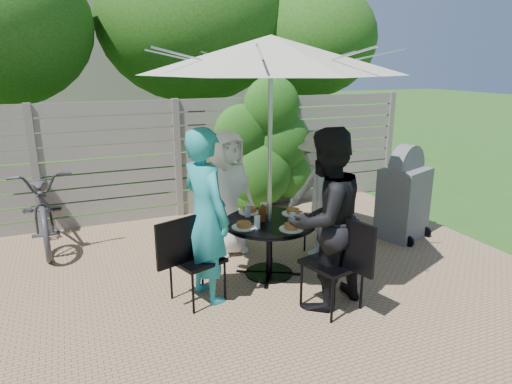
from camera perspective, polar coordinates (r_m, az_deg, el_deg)
name	(u,v)px	position (r m, az deg, el deg)	size (l,w,h in m)	color
backyard_envelope	(120,54)	(14.24, -16.69, 16.24)	(60.00, 60.00, 5.00)	#2B571B
patio_table	(269,237)	(5.18, 1.66, -5.70)	(1.26, 1.26, 0.67)	black
umbrella	(271,55)	(4.81, 1.86, 16.78)	(3.37, 3.37, 2.64)	silver
chair_back	(221,230)	(5.96, -4.39, -4.73)	(0.58, 0.69, 0.91)	black
person_back	(226,193)	(5.69, -3.72, -0.17)	(0.78, 0.51, 1.59)	white
chair_left	(196,276)	(4.73, -7.45, -10.41)	(0.72, 0.58, 0.94)	black
person_left	(206,216)	(4.57, -6.28, -3.05)	(0.65, 0.43, 1.79)	teal
chair_front	(333,282)	(4.61, 9.57, -10.98)	(0.59, 0.76, 1.00)	black
person_front	(325,220)	(4.46, 8.62, -3.49)	(0.88, 0.68, 1.80)	black
chair_right	(327,234)	(5.87, 8.90, -5.16)	(0.70, 0.51, 0.93)	black
person_right	(321,196)	(5.61, 8.17, -0.45)	(1.04, 0.60, 1.61)	beige
plate_back	(250,211)	(5.36, -0.81, -2.35)	(0.26, 0.26, 0.06)	white
plate_left	(244,226)	(4.89, -1.55, -4.21)	(0.26, 0.26, 0.06)	white
plate_front	(291,227)	(4.85, 4.45, -4.43)	(0.26, 0.26, 0.06)	white
plate_right	(293,212)	(5.33, 4.64, -2.53)	(0.26, 0.26, 0.06)	white
plate_extra	(300,222)	(5.00, 5.49, -3.79)	(0.24, 0.24, 0.06)	white
glass_back	(248,211)	(5.21, -1.04, -2.37)	(0.07, 0.07, 0.14)	silver
glass_left	(257,222)	(4.85, 0.15, -3.79)	(0.07, 0.07, 0.14)	silver
glass_front	(292,219)	(4.97, 4.55, -3.36)	(0.07, 0.07, 0.14)	silver
syrup_jug	(262,214)	(5.08, 0.81, -2.75)	(0.09, 0.09, 0.16)	#59280C
coffee_cup	(264,209)	(5.31, 0.97, -2.14)	(0.08, 0.08, 0.12)	#C6B293
bicycle	(44,204)	(6.73, -25.02, -1.41)	(0.72, 2.06, 1.08)	#333338
bbq_grill	(404,196)	(6.56, 17.97, -0.54)	(0.78, 0.70, 1.32)	slate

